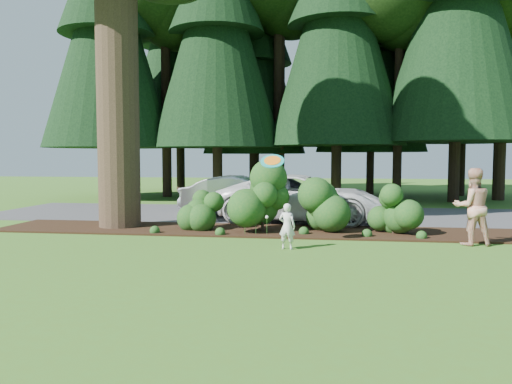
{
  "coord_description": "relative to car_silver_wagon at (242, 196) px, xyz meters",
  "views": [
    {
      "loc": [
        1.63,
        -10.82,
        2.13
      ],
      "look_at": [
        -0.08,
        0.91,
        1.3
      ],
      "focal_mm": 35.0,
      "sensor_mm": 36.0,
      "label": 1
    }
  ],
  "objects": [
    {
      "name": "shrub_row",
      "position": [
        2.16,
        -3.41,
        0.06
      ],
      "size": [
        6.53,
        1.6,
        1.61
      ],
      "color": "#154417",
      "rests_on": "ground"
    },
    {
      "name": "car_dark_suv",
      "position": [
        1.05,
        3.25,
        -0.03
      ],
      "size": [
        4.84,
        2.17,
        1.38
      ],
      "primitive_type": "imported",
      "rotation": [
        0.0,
        0.0,
        1.52
      ],
      "color": "black",
      "rests_on": "driveway"
    },
    {
      "name": "tree_wall",
      "position": [
        1.64,
        9.83,
        8.76
      ],
      "size": [
        25.66,
        12.15,
        17.09
      ],
      "color": "black",
      "rests_on": "ground"
    },
    {
      "name": "mulch_bed",
      "position": [
        1.39,
        -3.3,
        -0.72
      ],
      "size": [
        16.0,
        2.5,
        0.05
      ],
      "primitive_type": "cube",
      "color": "black",
      "rests_on": "ground"
    },
    {
      "name": "adult",
      "position": [
        6.47,
        -4.76,
        0.19
      ],
      "size": [
        0.97,
        0.79,
        1.87
      ],
      "primitive_type": "imported",
      "rotation": [
        0.0,
        0.0,
        3.24
      ],
      "color": "#B03F17",
      "rests_on": "ground"
    },
    {
      "name": "ground",
      "position": [
        1.39,
        -6.55,
        -0.75
      ],
      "size": [
        80.0,
        80.0,
        0.0
      ],
      "primitive_type": "plane",
      "color": "#3E651D",
      "rests_on": "ground"
    },
    {
      "name": "car_white_suv",
      "position": [
        2.19,
        -1.14,
        0.05
      ],
      "size": [
        5.72,
        3.02,
        1.53
      ],
      "primitive_type": "imported",
      "rotation": [
        0.0,
        0.0,
        1.48
      ],
      "color": "silver",
      "rests_on": "driveway"
    },
    {
      "name": "frisbee",
      "position": [
        1.71,
        -5.7,
        1.29
      ],
      "size": [
        0.57,
        0.49,
        0.33
      ],
      "color": "teal",
      "rests_on": "ground"
    },
    {
      "name": "lily_cluster",
      "position": [
        1.09,
        -4.15,
        -0.25
      ],
      "size": [
        0.69,
        0.09,
        0.57
      ],
      "color": "#154417",
      "rests_on": "ground"
    },
    {
      "name": "child",
      "position": [
        2.08,
        -5.95,
        -0.21
      ],
      "size": [
        0.43,
        0.33,
        1.07
      ],
      "primitive_type": "imported",
      "rotation": [
        0.0,
        0.0,
        2.93
      ],
      "color": "silver",
      "rests_on": "ground"
    },
    {
      "name": "driveway",
      "position": [
        1.39,
        0.95,
        -0.73
      ],
      "size": [
        22.0,
        6.0,
        0.03
      ],
      "primitive_type": "cube",
      "color": "#38383A",
      "rests_on": "ground"
    },
    {
      "name": "car_silver_wagon",
      "position": [
        0.0,
        0.0,
        0.0
      ],
      "size": [
        4.41,
        1.72,
        1.43
      ],
      "primitive_type": "imported",
      "rotation": [
        0.0,
        0.0,
        1.52
      ],
      "color": "#B6B6BB",
      "rests_on": "driveway"
    }
  ]
}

